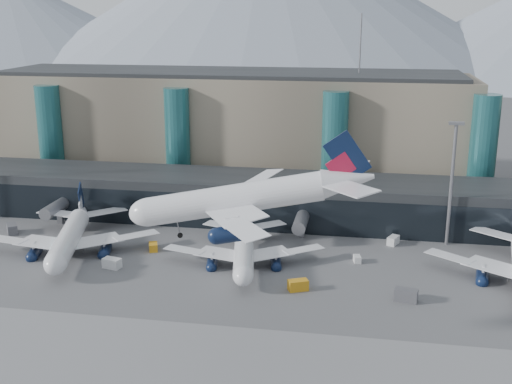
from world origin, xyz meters
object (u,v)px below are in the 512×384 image
veh_f (12,229)px  hero_jet (258,189)px  lightmast_mid (452,177)px  veh_c (406,295)px  veh_b (153,247)px  jet_parked_left (71,227)px  veh_d (393,240)px  jet_parked_mid (244,241)px  veh_h (298,285)px  veh_a (112,263)px  veh_g (357,259)px

veh_f → hero_jet: bearing=-160.2°
lightmast_mid → veh_c: lightmast_mid is taller
veh_b → veh_f: 33.92m
jet_parked_left → veh_d: 65.82m
veh_c → jet_parked_mid: bearing=167.0°
jet_parked_mid → veh_h: 17.30m
veh_a → veh_h: (35.57, -3.97, -0.00)m
jet_parked_mid → veh_c: 33.00m
jet_parked_mid → veh_h: size_ratio=9.56×
jet_parked_mid → veh_b: size_ratio=12.01×
jet_parked_left → veh_g: (57.18, 2.41, -3.84)m
veh_d → hero_jet: bearing=-177.7°
veh_a → veh_g: 46.62m
veh_c → veh_g: 17.97m
veh_f → veh_h: bearing=-141.9°
lightmast_mid → veh_d: lightmast_mid is taller
lightmast_mid → veh_d: bearing=-169.6°
jet_parked_mid → veh_a: 25.29m
hero_jet → veh_h: (2.97, 23.44, -23.50)m
hero_jet → jet_parked_mid: 42.07m
hero_jet → veh_b: size_ratio=12.45×
jet_parked_left → veh_d: size_ratio=12.10×
lightmast_mid → veh_f: size_ratio=6.82×
veh_c → veh_h: (-18.18, 1.12, -0.10)m
jet_parked_left → jet_parked_mid: bearing=-105.7°
veh_g → veh_d: bearing=136.9°
veh_c → veh_f: 84.95m
jet_parked_mid → veh_f: (-52.58, 6.43, -2.92)m
jet_parked_mid → jet_parked_left: bearing=79.5°
veh_c → veh_f: bearing=177.5°
hero_jet → jet_parked_left: bearing=136.0°
hero_jet → veh_a: bearing=134.8°
lightmast_mid → veh_f: lightmast_mid is taller
jet_parked_left → jet_parked_mid: (35.53, -0.14, -0.51)m
hero_jet → jet_parked_left: hero_jet is taller
jet_parked_left → hero_jet: bearing=-144.3°
veh_d → jet_parked_left: bearing=126.2°
veh_d → veh_h: (-16.92, -25.92, 0.07)m
jet_parked_mid → veh_g: size_ratio=14.86×
jet_parked_mid → veh_h: bearing=-146.2°
jet_parked_left → veh_d: (64.31, 13.56, -3.61)m
jet_parked_left → veh_g: 57.36m
veh_b → veh_f: size_ratio=0.72×
veh_a → hero_jet: bearing=-25.9°
veh_h → veh_b: bearing=131.4°
veh_g → hero_jet: bearing=-29.0°
veh_c → veh_h: size_ratio=1.11×
jet_parked_mid → veh_a: jet_parked_mid is taller
lightmast_mid → veh_h: bearing=-134.9°
veh_f → veh_h: veh_f is taller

